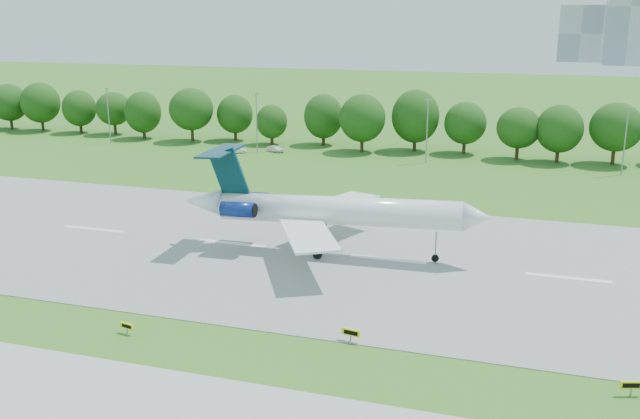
% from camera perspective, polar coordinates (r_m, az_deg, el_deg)
% --- Properties ---
extents(ground, '(600.00, 600.00, 0.00)m').
position_cam_1_polar(ground, '(69.58, -15.73, -8.83)').
color(ground, '#316A1B').
rests_on(ground, ground).
extents(runway, '(400.00, 45.00, 0.08)m').
position_cam_1_polar(runway, '(89.93, -7.10, -2.72)').
color(runway, gray).
rests_on(runway, ground).
extents(tree_line, '(288.40, 8.40, 10.40)m').
position_cam_1_polar(tree_line, '(150.49, 3.50, 7.15)').
color(tree_line, '#382314').
rests_on(tree_line, ground).
extents(light_poles, '(175.90, 0.25, 12.19)m').
position_cam_1_polar(light_poles, '(141.56, 1.51, 6.71)').
color(light_poles, gray).
rests_on(light_poles, ground).
extents(airliner, '(36.83, 26.85, 12.35)m').
position_cam_1_polar(airliner, '(84.07, 0.23, 0.05)').
color(airliner, white).
rests_on(airliner, ground).
extents(taxi_sign_left, '(1.48, 0.45, 1.04)m').
position_cam_1_polar(taxi_sign_left, '(67.15, -15.20, -8.99)').
color(taxi_sign_left, gray).
rests_on(taxi_sign_left, ground).
extents(taxi_sign_centre, '(1.76, 0.48, 1.23)m').
position_cam_1_polar(taxi_sign_centre, '(63.36, 2.48, -9.81)').
color(taxi_sign_centre, gray).
rests_on(taxi_sign_centre, ground).
extents(taxi_sign_right, '(1.73, 0.71, 1.23)m').
position_cam_1_polar(taxi_sign_right, '(59.96, 23.66, -12.76)').
color(taxi_sign_right, gray).
rests_on(taxi_sign_right, ground).
extents(service_vehicle_a, '(3.46, 2.38, 1.08)m').
position_cam_1_polar(service_vehicle_a, '(148.04, -6.52, 4.72)').
color(service_vehicle_a, white).
rests_on(service_vehicle_a, ground).
extents(service_vehicle_b, '(4.24, 2.94, 1.34)m').
position_cam_1_polar(service_vehicle_b, '(148.41, -3.59, 4.87)').
color(service_vehicle_b, white).
rests_on(service_vehicle_b, ground).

